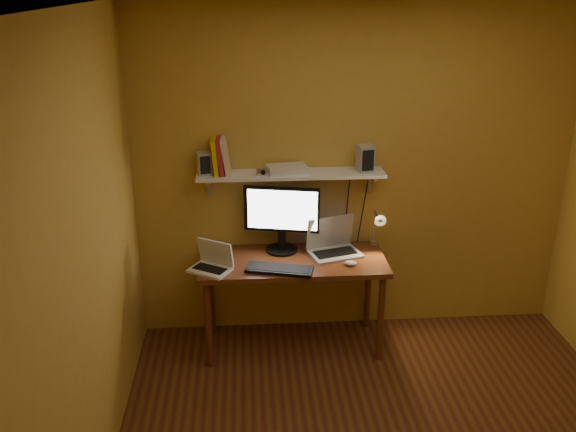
{
  "coord_description": "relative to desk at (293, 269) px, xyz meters",
  "views": [
    {
      "loc": [
        -0.85,
        -2.85,
        2.72
      ],
      "look_at": [
        -0.55,
        1.18,
        1.14
      ],
      "focal_mm": 38.0,
      "sensor_mm": 36.0,
      "label": 1
    }
  ],
  "objects": [
    {
      "name": "desk_lamp",
      "position": [
        0.66,
        0.13,
        0.29
      ],
      "size": [
        0.09,
        0.23,
        0.38
      ],
      "color": "silver",
      "rests_on": "desk"
    },
    {
      "name": "laptop",
      "position": [
        0.31,
        0.1,
        0.16
      ],
      "size": [
        0.44,
        0.36,
        0.28
      ],
      "rotation": [
        0.0,
        0.0,
        0.28
      ],
      "color": "#919499",
      "rests_on": "desk"
    },
    {
      "name": "keyboard",
      "position": [
        -0.11,
        -0.19,
        0.1
      ],
      "size": [
        0.51,
        0.28,
        0.03
      ],
      "primitive_type": "cube",
      "rotation": [
        0.0,
        0.0,
        -0.25
      ],
      "color": "black",
      "rests_on": "desk"
    },
    {
      "name": "desk",
      "position": [
        0.0,
        0.0,
        0.0
      ],
      "size": [
        1.4,
        0.6,
        0.75
      ],
      "color": "#603016",
      "rests_on": "ground"
    },
    {
      "name": "router",
      "position": [
        -0.03,
        0.2,
        0.73
      ],
      "size": [
        0.32,
        0.24,
        0.05
      ],
      "primitive_type": "cube",
      "rotation": [
        0.0,
        0.0,
        0.16
      ],
      "color": "silver",
      "rests_on": "wall_shelf"
    },
    {
      "name": "books",
      "position": [
        -0.52,
        0.2,
        0.84
      ],
      "size": [
        0.14,
        0.18,
        0.27
      ],
      "color": "#D8A602",
      "rests_on": "wall_shelf"
    },
    {
      "name": "netbook",
      "position": [
        -0.59,
        -0.13,
        0.14
      ],
      "size": [
        0.35,
        0.32,
        0.22
      ],
      "rotation": [
        0.0,
        0.0,
        -0.55
      ],
      "color": "silver",
      "rests_on": "desk"
    },
    {
      "name": "speaker_right",
      "position": [
        0.55,
        0.18,
        0.81
      ],
      "size": [
        0.13,
        0.13,
        0.2
      ],
      "primitive_type": "cube",
      "rotation": [
        0.0,
        0.0,
        0.18
      ],
      "color": "#919499",
      "rests_on": "wall_shelf"
    },
    {
      "name": "wall_shelf",
      "position": [
        0.0,
        0.19,
        0.69
      ],
      "size": [
        1.4,
        0.25,
        0.21
      ],
      "color": "silver",
      "rests_on": "room"
    },
    {
      "name": "room",
      "position": [
        0.51,
        -1.28,
        0.64
      ],
      "size": [
        3.44,
        3.24,
        2.64
      ],
      "color": "#5A3817",
      "rests_on": "ground"
    },
    {
      "name": "speaker_left",
      "position": [
        -0.64,
        0.19,
        0.79
      ],
      "size": [
        0.11,
        0.11,
        0.17
      ],
      "primitive_type": "cube",
      "rotation": [
        0.0,
        0.0,
        0.26
      ],
      "color": "#919499",
      "rests_on": "wall_shelf"
    },
    {
      "name": "shelf_camera",
      "position": [
        -0.21,
        0.13,
        0.74
      ],
      "size": [
        0.1,
        0.05,
        0.06
      ],
      "color": "silver",
      "rests_on": "wall_shelf"
    },
    {
      "name": "mouse",
      "position": [
        0.42,
        -0.13,
        0.1
      ],
      "size": [
        0.1,
        0.08,
        0.03
      ],
      "primitive_type": "ellipsoid",
      "rotation": [
        0.0,
        0.0,
        -0.21
      ],
      "color": "silver",
      "rests_on": "desk"
    },
    {
      "name": "monitor",
      "position": [
        -0.07,
        0.16,
        0.38
      ],
      "size": [
        0.57,
        0.29,
        0.52
      ],
      "rotation": [
        0.0,
        0.0,
        -0.21
      ],
      "color": "black",
      "rests_on": "desk"
    }
  ]
}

